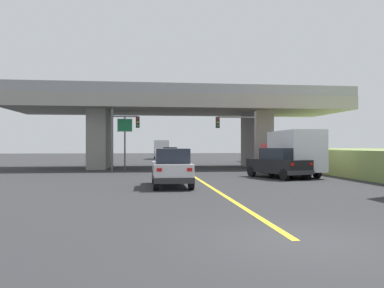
% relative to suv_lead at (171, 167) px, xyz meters
% --- Properties ---
extents(ground, '(160.00, 160.00, 0.00)m').
position_rel_suv_lead_xyz_m(ground, '(2.03, 18.25, -1.01)').
color(ground, '#2B2B2D').
extents(overpass_bridge, '(32.19, 10.02, 7.69)m').
position_rel_suv_lead_xyz_m(overpass_bridge, '(2.03, 18.25, 4.43)').
color(overpass_bridge, gray).
rests_on(overpass_bridge, ground).
extents(lane_divider_stripe, '(0.20, 27.41, 0.01)m').
position_rel_suv_lead_xyz_m(lane_divider_stripe, '(2.03, 1.50, -1.01)').
color(lane_divider_stripe, yellow).
rests_on(lane_divider_stripe, ground).
extents(suv_lead, '(1.98, 4.73, 2.02)m').
position_rel_suv_lead_xyz_m(suv_lead, '(0.00, 0.00, 0.00)').
color(suv_lead, silver).
rests_on(suv_lead, ground).
extents(suv_crossing, '(3.44, 5.09, 2.02)m').
position_rel_suv_lead_xyz_m(suv_crossing, '(7.51, 4.61, 0.00)').
color(suv_crossing, black).
rests_on(suv_crossing, ground).
extents(box_truck, '(2.33, 7.46, 3.23)m').
position_rel_suv_lead_xyz_m(box_truck, '(9.12, 6.50, 0.67)').
color(box_truck, red).
rests_on(box_truck, ground).
extents(sedan_oncoming, '(1.89, 4.40, 2.02)m').
position_rel_suv_lead_xyz_m(sedan_oncoming, '(1.56, 27.27, -0.00)').
color(sedan_oncoming, silver).
rests_on(sedan_oncoming, ground).
extents(traffic_signal_nearside, '(3.61, 0.36, 5.22)m').
position_rel_suv_lead_xyz_m(traffic_signal_nearside, '(6.97, 12.83, 2.40)').
color(traffic_signal_nearside, slate).
rests_on(traffic_signal_nearside, ground).
extents(traffic_signal_farside, '(2.39, 0.36, 5.27)m').
position_rel_suv_lead_xyz_m(traffic_signal_farside, '(-3.39, 12.92, 2.32)').
color(traffic_signal_farside, '#56595E').
rests_on(traffic_signal_farside, ground).
extents(highway_sign, '(1.33, 0.17, 4.77)m').
position_rel_suv_lead_xyz_m(highway_sign, '(-3.22, 14.79, 2.43)').
color(highway_sign, '#56595E').
rests_on(highway_sign, ground).
extents(semi_truck_distant, '(2.33, 6.44, 3.09)m').
position_rel_suv_lead_xyz_m(semi_truck_distant, '(1.20, 44.47, 0.60)').
color(semi_truck_distant, navy).
rests_on(semi_truck_distant, ground).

